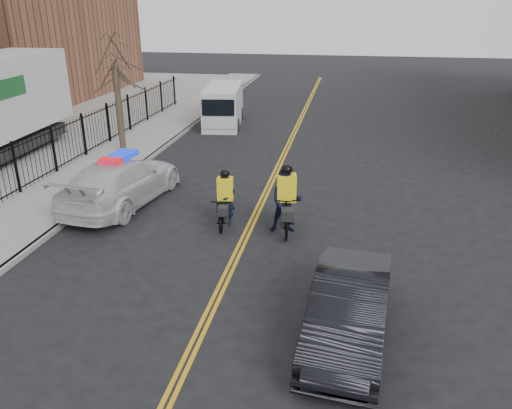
{
  "coord_description": "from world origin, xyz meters",
  "views": [
    {
      "loc": [
        2.87,
        -11.56,
        6.75
      ],
      "look_at": [
        0.42,
        1.61,
        1.3
      ],
      "focal_mm": 35.0,
      "sensor_mm": 36.0,
      "label": 1
    }
  ],
  "objects_px": {
    "cyclist_far": "(286,206)",
    "cargo_van": "(223,106)",
    "cyclist_near": "(226,206)",
    "police_cruiser": "(122,181)",
    "dark_sedan": "(349,309)"
  },
  "relations": [
    {
      "from": "cyclist_near",
      "to": "police_cruiser",
      "type": "bearing_deg",
      "value": 156.71
    },
    {
      "from": "dark_sedan",
      "to": "cargo_van",
      "type": "xyz_separation_m",
      "value": [
        -7.51,
        19.19,
        0.36
      ]
    },
    {
      "from": "cargo_van",
      "to": "cyclist_far",
      "type": "xyz_separation_m",
      "value": [
        5.52,
        -14.06,
        -0.21
      ]
    },
    {
      "from": "cyclist_far",
      "to": "police_cruiser",
      "type": "bearing_deg",
      "value": 157.27
    },
    {
      "from": "cyclist_far",
      "to": "cargo_van",
      "type": "bearing_deg",
      "value": 100.89
    },
    {
      "from": "cyclist_near",
      "to": "cargo_van",
      "type": "bearing_deg",
      "value": 96.95
    },
    {
      "from": "cyclist_near",
      "to": "cyclist_far",
      "type": "bearing_deg",
      "value": -11.45
    },
    {
      "from": "cyclist_near",
      "to": "cyclist_far",
      "type": "xyz_separation_m",
      "value": [
        1.97,
        -0.14,
        0.22
      ]
    },
    {
      "from": "cargo_van",
      "to": "cyclist_far",
      "type": "distance_m",
      "value": 15.11
    },
    {
      "from": "cyclist_near",
      "to": "cyclist_far",
      "type": "height_order",
      "value": "cyclist_far"
    },
    {
      "from": "police_cruiser",
      "to": "cyclist_far",
      "type": "relative_size",
      "value": 2.61
    },
    {
      "from": "dark_sedan",
      "to": "cyclist_near",
      "type": "bearing_deg",
      "value": 132.32
    },
    {
      "from": "cargo_van",
      "to": "police_cruiser",
      "type": "bearing_deg",
      "value": -100.5
    },
    {
      "from": "dark_sedan",
      "to": "cargo_van",
      "type": "distance_m",
      "value": 20.61
    },
    {
      "from": "cargo_van",
      "to": "cyclist_near",
      "type": "relative_size",
      "value": 2.76
    }
  ]
}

